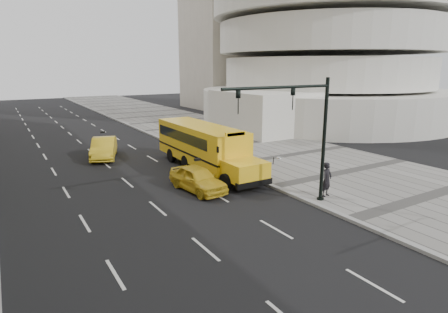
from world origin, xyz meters
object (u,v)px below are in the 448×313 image
taxi_near (198,179)px  pedestrian (327,179)px  school_bus (203,144)px  taxi_far (104,148)px  traffic_signal (304,127)px

taxi_near → pedestrian: bearing=-49.0°
taxi_near → pedestrian: 7.09m
school_bus → taxi_far: (-5.09, 6.64, -0.98)m
pedestrian → school_bus: bearing=92.9°
school_bus → taxi_far: bearing=127.5°
taxi_far → pedestrian: bearing=-44.3°
taxi_near → taxi_far: (-2.59, 10.70, 0.08)m
taxi_far → traffic_signal: bearing=-50.9°
taxi_near → traffic_signal: bearing=-64.1°
pedestrian → traffic_signal: bearing=172.1°
taxi_near → traffic_signal: 6.82m
pedestrian → traffic_signal: 3.65m
school_bus → pedestrian: school_bus is taller
taxi_near → school_bus: bearing=51.7°
school_bus → pedestrian: (2.74, -8.83, -0.69)m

